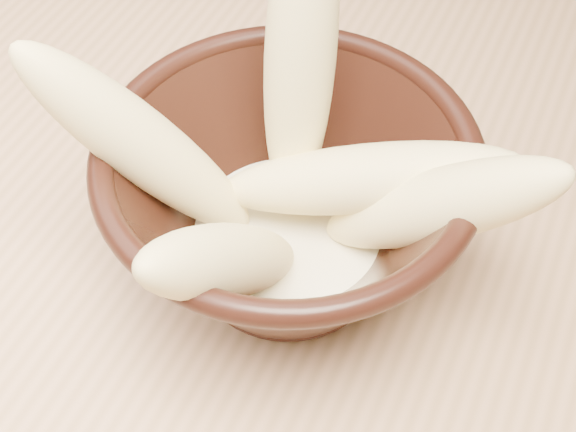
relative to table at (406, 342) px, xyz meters
name	(u,v)px	position (x,y,z in m)	size (l,w,h in m)	color
table	(406,342)	(0.00, 0.00, 0.00)	(1.20, 0.80, 0.75)	tan
bowl	(288,205)	(-0.08, -0.03, 0.15)	(0.22, 0.22, 0.12)	black
milk_puddle	(288,235)	(-0.08, -0.03, 0.12)	(0.12, 0.12, 0.02)	#F1E7C2
banana_upright	(300,59)	(-0.10, 0.02, 0.22)	(0.04, 0.04, 0.20)	#FAE393
banana_left	(142,145)	(-0.16, -0.06, 0.19)	(0.04, 0.04, 0.18)	#FAE393
banana_right	(435,206)	(0.00, -0.02, 0.18)	(0.04, 0.04, 0.16)	#FAE393
banana_across	(366,179)	(-0.04, -0.01, 0.17)	(0.04, 0.04, 0.18)	#FAE393
banana_front	(224,261)	(-0.09, -0.10, 0.18)	(0.04, 0.04, 0.15)	#FAE393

